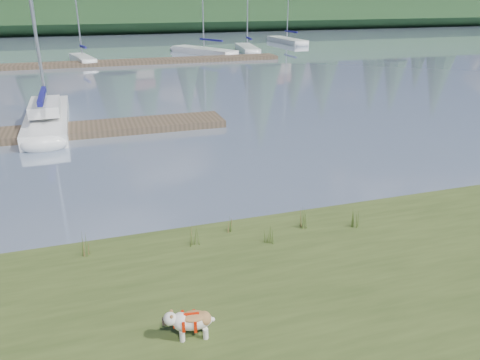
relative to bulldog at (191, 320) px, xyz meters
name	(u,v)px	position (x,y,z in m)	size (l,w,h in m)	color
ground	(107,65)	(0.45, 35.29, -0.65)	(200.00, 200.00, 0.00)	#7D8DA5
ridge	(91,14)	(0.45, 78.29, 1.85)	(200.00, 20.00, 5.00)	#193218
bulldog	(191,320)	(0.00, 0.00, 0.00)	(0.82, 0.41, 0.49)	silver
sailboat_main	(48,113)	(-3.09, 16.70, -0.23)	(1.86, 8.70, 12.50)	white
dock_near	(33,134)	(-3.55, 14.29, -0.50)	(16.00, 2.00, 0.30)	#4C3D2C
dock_far	(131,62)	(2.45, 35.29, -0.50)	(26.00, 2.20, 0.30)	#4C3D2C
sailboat_bg_2	(81,58)	(-1.51, 37.75, -0.32)	(2.39, 6.21, 9.36)	white
sailboat_bg_3	(199,50)	(9.64, 40.85, -0.33)	(5.73, 8.71, 13.01)	white
sailboat_bg_4	(246,48)	(14.83, 41.49, -0.33)	(2.68, 7.85, 11.40)	white
sailboat_bg_5	(284,40)	(22.06, 48.56, -0.34)	(2.19, 8.93, 12.55)	white
weed_0	(194,237)	(0.69, 2.85, -0.10)	(0.17, 0.14, 0.49)	#475B23
weed_1	(231,223)	(1.64, 3.24, -0.09)	(0.17, 0.14, 0.50)	#475B23
weed_2	(302,218)	(3.31, 2.94, -0.07)	(0.17, 0.14, 0.57)	#475B23
weed_3	(84,245)	(-1.62, 3.15, -0.05)	(0.17, 0.14, 0.60)	#475B23
weed_4	(268,236)	(2.27, 2.47, -0.13)	(0.17, 0.14, 0.42)	#475B23
weed_5	(356,218)	(4.50, 2.53, -0.06)	(0.17, 0.14, 0.58)	#475B23
mud_lip	(178,241)	(0.45, 3.69, -0.58)	(60.00, 0.50, 0.14)	#33281C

